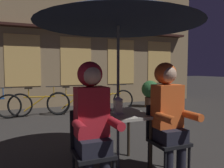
{
  "coord_description": "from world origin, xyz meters",
  "views": [
    {
      "loc": [
        -1.12,
        -2.57,
        1.32
      ],
      "look_at": [
        0.0,
        0.21,
        1.11
      ],
      "focal_mm": 34.65,
      "sensor_mm": 36.0,
      "label": 1
    }
  ],
  "objects_px": {
    "patio_umbrella": "(118,11)",
    "chair_left": "(91,146)",
    "potted_plant": "(150,91)",
    "chair_right": "(165,136)",
    "cafe_table": "(118,121)",
    "bicycle_fifth": "(108,100)",
    "lantern": "(118,104)",
    "bicycle_third": "(40,104)",
    "person_left_hooded": "(92,114)",
    "book": "(103,110)",
    "bicycle_fourth": "(76,102)",
    "person_right_hooded": "(168,108)"
  },
  "relations": [
    {
      "from": "patio_umbrella",
      "to": "chair_left",
      "type": "height_order",
      "value": "patio_umbrella"
    },
    {
      "from": "potted_plant",
      "to": "chair_right",
      "type": "bearing_deg",
      "value": -119.79
    },
    {
      "from": "cafe_table",
      "to": "bicycle_fifth",
      "type": "xyz_separation_m",
      "value": [
        1.26,
        3.71,
        -0.29
      ]
    },
    {
      "from": "patio_umbrella",
      "to": "chair_left",
      "type": "bearing_deg",
      "value": -142.45
    },
    {
      "from": "lantern",
      "to": "bicycle_fifth",
      "type": "relative_size",
      "value": 0.14
    },
    {
      "from": "lantern",
      "to": "chair_left",
      "type": "bearing_deg",
      "value": -143.01
    },
    {
      "from": "patio_umbrella",
      "to": "bicycle_third",
      "type": "xyz_separation_m",
      "value": [
        -0.76,
        3.74,
        -1.71
      ]
    },
    {
      "from": "person_left_hooded",
      "to": "potted_plant",
      "type": "relative_size",
      "value": 1.52
    },
    {
      "from": "book",
      "to": "chair_right",
      "type": "bearing_deg",
      "value": -59.52
    },
    {
      "from": "chair_right",
      "to": "potted_plant",
      "type": "relative_size",
      "value": 0.95
    },
    {
      "from": "bicycle_fourth",
      "to": "patio_umbrella",
      "type": "bearing_deg",
      "value": -93.96
    },
    {
      "from": "person_right_hooded",
      "to": "bicycle_fourth",
      "type": "distance_m",
      "value": 4.22
    },
    {
      "from": "person_right_hooded",
      "to": "potted_plant",
      "type": "height_order",
      "value": "person_right_hooded"
    },
    {
      "from": "chair_right",
      "to": "person_right_hooded",
      "type": "distance_m",
      "value": 0.36
    },
    {
      "from": "bicycle_fourth",
      "to": "potted_plant",
      "type": "distance_m",
      "value": 2.65
    },
    {
      "from": "book",
      "to": "bicycle_fourth",
      "type": "bearing_deg",
      "value": 67.64
    },
    {
      "from": "cafe_table",
      "to": "person_right_hooded",
      "type": "distance_m",
      "value": 0.67
    },
    {
      "from": "cafe_table",
      "to": "person_right_hooded",
      "type": "bearing_deg",
      "value": -41.57
    },
    {
      "from": "patio_umbrella",
      "to": "bicycle_third",
      "type": "distance_m",
      "value": 4.19
    },
    {
      "from": "cafe_table",
      "to": "patio_umbrella",
      "type": "distance_m",
      "value": 1.42
    },
    {
      "from": "patio_umbrella",
      "to": "lantern",
      "type": "bearing_deg",
      "value": -118.83
    },
    {
      "from": "bicycle_fourth",
      "to": "bicycle_fifth",
      "type": "height_order",
      "value": "same"
    },
    {
      "from": "cafe_table",
      "to": "lantern",
      "type": "distance_m",
      "value": 0.22
    },
    {
      "from": "chair_left",
      "to": "person_right_hooded",
      "type": "relative_size",
      "value": 0.62
    },
    {
      "from": "bicycle_fourth",
      "to": "cafe_table",
      "type": "bearing_deg",
      "value": -93.96
    },
    {
      "from": "patio_umbrella",
      "to": "person_left_hooded",
      "type": "xyz_separation_m",
      "value": [
        -0.48,
        -0.43,
        -1.21
      ]
    },
    {
      "from": "bicycle_third",
      "to": "book",
      "type": "distance_m",
      "value": 3.6
    },
    {
      "from": "cafe_table",
      "to": "patio_umbrella",
      "type": "height_order",
      "value": "patio_umbrella"
    },
    {
      "from": "cafe_table",
      "to": "bicycle_fourth",
      "type": "relative_size",
      "value": 0.44
    },
    {
      "from": "person_right_hooded",
      "to": "bicycle_fourth",
      "type": "relative_size",
      "value": 0.83
    },
    {
      "from": "chair_right",
      "to": "bicycle_fifth",
      "type": "bearing_deg",
      "value": 79.19
    },
    {
      "from": "chair_right",
      "to": "person_left_hooded",
      "type": "height_order",
      "value": "person_left_hooded"
    },
    {
      "from": "patio_umbrella",
      "to": "chair_right",
      "type": "relative_size",
      "value": 2.66
    },
    {
      "from": "bicycle_fifth",
      "to": "book",
      "type": "xyz_separation_m",
      "value": [
        -1.4,
        -3.49,
        0.41
      ]
    },
    {
      "from": "lantern",
      "to": "person_left_hooded",
      "type": "bearing_deg",
      "value": -138.87
    },
    {
      "from": "person_right_hooded",
      "to": "potted_plant",
      "type": "xyz_separation_m",
      "value": [
        2.42,
        4.29,
        -0.3
      ]
    },
    {
      "from": "lantern",
      "to": "bicycle_fifth",
      "type": "height_order",
      "value": "lantern"
    },
    {
      "from": "cafe_table",
      "to": "person_left_hooded",
      "type": "height_order",
      "value": "person_left_hooded"
    },
    {
      "from": "person_right_hooded",
      "to": "bicycle_fifth",
      "type": "distance_m",
      "value": 4.23
    },
    {
      "from": "bicycle_third",
      "to": "book",
      "type": "bearing_deg",
      "value": -79.91
    },
    {
      "from": "chair_left",
      "to": "chair_right",
      "type": "xyz_separation_m",
      "value": [
        0.96,
        0.0,
        0.0
      ]
    },
    {
      "from": "chair_left",
      "to": "chair_right",
      "type": "distance_m",
      "value": 0.96
    },
    {
      "from": "lantern",
      "to": "person_left_hooded",
      "type": "xyz_separation_m",
      "value": [
        -0.47,
        -0.41,
        -0.01
      ]
    },
    {
      "from": "cafe_table",
      "to": "book",
      "type": "height_order",
      "value": "book"
    },
    {
      "from": "chair_right",
      "to": "book",
      "type": "xyz_separation_m",
      "value": [
        -0.62,
        0.59,
        0.26
      ]
    },
    {
      "from": "bicycle_fifth",
      "to": "potted_plant",
      "type": "xyz_separation_m",
      "value": [
        1.65,
        0.16,
        0.2
      ]
    },
    {
      "from": "person_right_hooded",
      "to": "cafe_table",
      "type": "bearing_deg",
      "value": 138.43
    },
    {
      "from": "chair_left",
      "to": "chair_right",
      "type": "height_order",
      "value": "same"
    },
    {
      "from": "chair_left",
      "to": "bicycle_fifth",
      "type": "relative_size",
      "value": 0.52
    },
    {
      "from": "patio_umbrella",
      "to": "book",
      "type": "xyz_separation_m",
      "value": [
        -0.14,
        0.22,
        -1.31
      ]
    }
  ]
}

